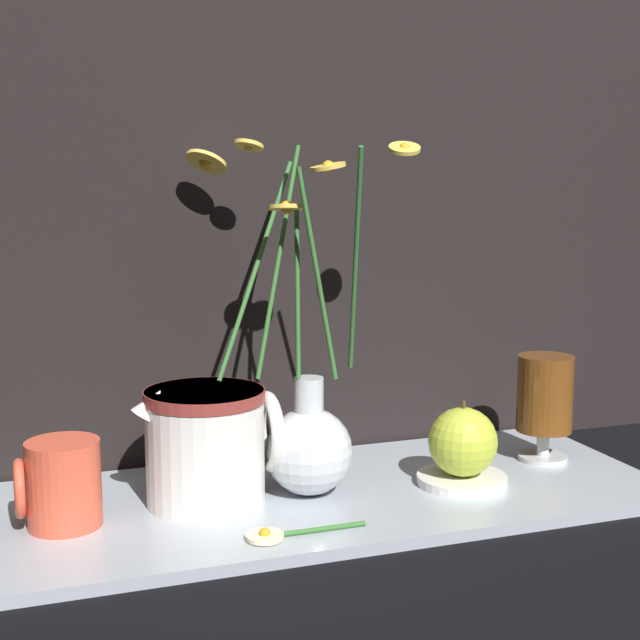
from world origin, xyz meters
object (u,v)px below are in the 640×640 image
Objects in this scene: vase_with_flowers at (306,430)px; tea_glass at (545,397)px; orange_fruit at (463,442)px; yellow_mug at (61,484)px; ceramic_pitcher at (208,441)px.

vase_with_flowers is 2.95× the size of tea_glass.
orange_fruit is at bearing -10.95° from vase_with_flowers.
vase_with_flowers is 0.25m from yellow_mug.
orange_fruit is at bearing -7.79° from ceramic_pitcher.
ceramic_pitcher is at bearing 7.09° from yellow_mug.
vase_with_flowers is 0.17m from orange_fruit.
tea_glass is (0.30, 0.01, 0.01)m from vase_with_flowers.
ceramic_pitcher is 1.78× the size of orange_fruit.
vase_with_flowers reaches higher than orange_fruit.
tea_glass is (0.55, 0.03, 0.03)m from yellow_mug.
tea_glass is at bearing 18.93° from orange_fruit.
tea_glass is at bearing 2.42° from vase_with_flowers.
ceramic_pitcher is 0.28m from orange_fruit.
tea_glass reaches higher than orange_fruit.
vase_with_flowers is at bearing 3.06° from yellow_mug.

